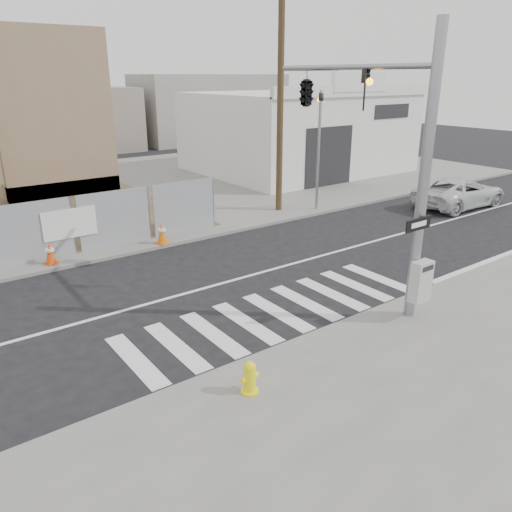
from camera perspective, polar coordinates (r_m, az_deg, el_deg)
ground at (r=15.18m, az=-3.50°, el=-3.04°), size 100.00×100.00×0.00m
sidewalk_far at (r=27.48m, az=-19.78°, el=6.47°), size 50.00×20.00×0.12m
signal_pole at (r=14.02m, az=9.76°, el=15.01°), size 0.96×5.87×7.00m
far_signal_pole at (r=22.70m, az=7.24°, el=13.64°), size 0.16×0.20×5.60m
concrete_wall_right at (r=26.92m, az=-21.70°, el=13.18°), size 5.50×1.30×8.00m
auto_shop at (r=32.97m, az=4.73°, el=14.01°), size 12.00×10.20×5.95m
utility_pole_right at (r=22.27m, az=2.81°, el=18.09°), size 1.60×0.28×10.00m
fire_hydrant at (r=9.88m, az=-0.73°, el=-13.66°), size 0.47×0.47×0.67m
suv at (r=25.73m, az=22.25°, el=6.75°), size 5.03×2.45×1.38m
traffic_cone_c at (r=17.52m, az=-22.47°, el=0.29°), size 0.49×0.49×0.74m
traffic_cone_d at (r=18.49m, az=-10.72°, el=2.58°), size 0.54×0.54×0.80m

